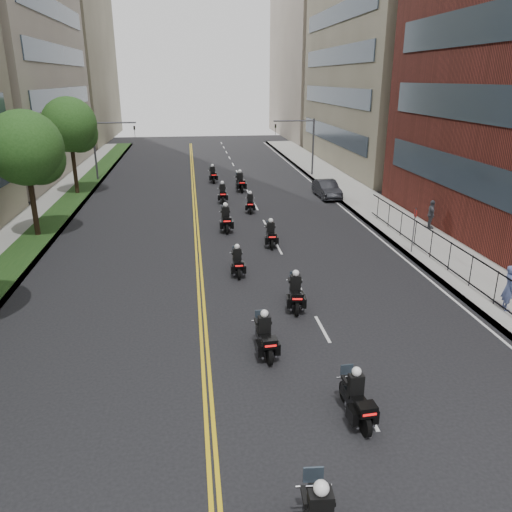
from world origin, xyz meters
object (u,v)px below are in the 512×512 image
Objects in this scene: motorcycle_3 at (296,294)px; motorcycle_4 at (237,263)px; motorcycle_2 at (265,337)px; motorcycle_6 at (226,220)px; parked_sedan at (327,189)px; motorcycle_10 at (213,175)px; motorcycle_5 at (271,235)px; pedestrian_c at (431,214)px; motorcycle_7 at (250,204)px; pedestrian_a at (509,288)px; motorcycle_1 at (356,400)px; motorcycle_8 at (223,194)px; motorcycle_9 at (240,183)px.

motorcycle_4 is at bearing 123.67° from motorcycle_3.
motorcycle_6 is at bearing 87.41° from motorcycle_2.
motorcycle_2 is 25.43m from parked_sedan.
motorcycle_3 is at bearing -89.63° from motorcycle_10.
pedestrian_c is (10.67, 1.71, 0.43)m from motorcycle_5.
motorcycle_5 is 1.06× the size of motorcycle_7.
motorcycle_3 is 4.69m from motorcycle_4.
motorcycle_4 is at bearing -94.16° from motorcycle_7.
motorcycle_2 is 0.98× the size of motorcycle_3.
motorcycle_2 is 0.53× the size of parked_sedan.
motorcycle_10 is (-2.16, 11.49, 0.06)m from motorcycle_7.
pedestrian_a is (8.37, -10.03, 0.48)m from motorcycle_5.
motorcycle_6 is at bearing -93.84° from motorcycle_10.
motorcycle_2 is 1.02× the size of motorcycle_5.
motorcycle_1 is 4.43m from motorcycle_2.
parked_sedan is (6.57, 11.86, 0.06)m from motorcycle_5.
motorcycle_8 is at bearing 86.31° from motorcycle_2.
parked_sedan is (6.88, 20.33, 0.03)m from motorcycle_3.
motorcycle_3 is 23.70m from motorcycle_9.
motorcycle_5 is (2.38, 4.26, 0.03)m from motorcycle_4.
motorcycle_8 is 1.17× the size of pedestrian_a.
motorcycle_6 is 5.04m from motorcycle_7.
motorcycle_10 is 11.78m from parked_sedan.
parked_sedan is (8.63, 0.56, 0.04)m from motorcycle_8.
motorcycle_1 is 27.32m from motorcycle_8.
motorcycle_8 is 0.53× the size of parked_sedan.
motorcycle_1 is 15.95m from motorcycle_5.
motorcycle_6 is 1.34× the size of pedestrian_c.
parked_sedan is at bearing 61.38° from motorcycle_4.
motorcycle_3 is 1.01× the size of motorcycle_8.
motorcycle_8 is at bearing 89.23° from motorcycle_4.
parked_sedan is at bearing 35.28° from motorcycle_7.
pedestrian_c is at bearing 50.22° from motorcycle_3.
motorcycle_10 is at bearing 113.19° from motorcycle_9.
motorcycle_8 is 0.99× the size of motorcycle_10.
motorcycle_4 is 18.44m from parked_sedan.
motorcycle_3 reaches higher than motorcycle_1.
parked_sedan is at bearing 5.13° from motorcycle_8.
motorcycle_9 reaches higher than motorcycle_7.
motorcycle_5 is 4.16m from motorcycle_6.
parked_sedan is (6.83, 3.88, 0.09)m from motorcycle_7.
motorcycle_2 is 1.08× the size of motorcycle_7.
pedestrian_a reaches higher than motorcycle_5.
motorcycle_1 is at bearing -86.42° from motorcycle_5.
pedestrian_a is (10.52, 2.00, 0.46)m from motorcycle_2.
motorcycle_2 is 0.90× the size of motorcycle_9.
motorcycle_3 is 12.05m from motorcycle_6.
motorcycle_6 reaches higher than motorcycle_8.
pedestrian_c is (12.82, 13.73, 0.42)m from motorcycle_2.
pedestrian_c is at bearing -7.80° from motorcycle_6.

